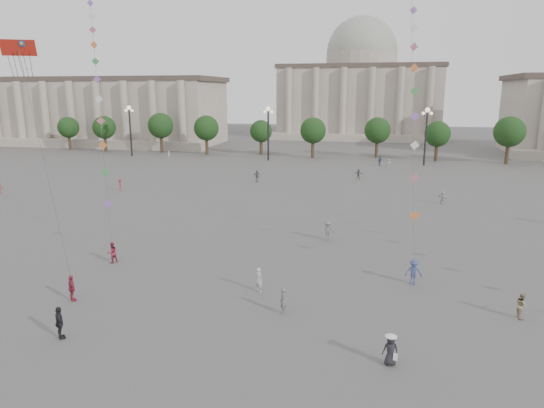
# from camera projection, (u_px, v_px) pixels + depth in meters

# --- Properties ---
(ground) EXTENTS (360.00, 360.00, 0.00)m
(ground) POSITION_uv_depth(u_px,v_px,m) (248.00, 334.00, 27.62)
(ground) COLOR #54524F
(ground) RESTS_ON ground
(hall_west) EXTENTS (84.00, 26.22, 17.20)m
(hall_west) POSITION_uv_depth(u_px,v_px,m) (72.00, 111.00, 130.90)
(hall_west) COLOR #A39888
(hall_west) RESTS_ON ground
(hall_central) EXTENTS (48.30, 34.30, 35.50)m
(hall_central) POSITION_uv_depth(u_px,v_px,m) (360.00, 89.00, 147.25)
(hall_central) COLOR #A39888
(hall_central) RESTS_ON ground
(tree_row) EXTENTS (137.12, 5.12, 8.00)m
(tree_row) POSITION_uv_depth(u_px,v_px,m) (347.00, 132.00, 100.55)
(tree_row) COLOR #382B1C
(tree_row) RESTS_ON ground
(lamp_post_far_west) EXTENTS (2.00, 0.90, 10.65)m
(lamp_post_far_west) POSITION_uv_depth(u_px,v_px,m) (130.00, 121.00, 102.06)
(lamp_post_far_west) COLOR #262628
(lamp_post_far_west) RESTS_ON ground
(lamp_post_mid_west) EXTENTS (2.00, 0.90, 10.65)m
(lamp_post_mid_west) POSITION_uv_depth(u_px,v_px,m) (268.00, 123.00, 95.69)
(lamp_post_mid_west) COLOR #262628
(lamp_post_mid_west) RESTS_ON ground
(lamp_post_mid_east) EXTENTS (2.00, 0.90, 10.65)m
(lamp_post_mid_east) POSITION_uv_depth(u_px,v_px,m) (426.00, 126.00, 89.32)
(lamp_post_mid_east) COLOR #262628
(lamp_post_mid_east) RESTS_ON ground
(person_crowd_0) EXTENTS (1.04, 1.07, 1.80)m
(person_crowd_0) POSITION_uv_depth(u_px,v_px,m) (380.00, 161.00, 90.60)
(person_crowd_0) COLOR #384F7F
(person_crowd_0) RESTS_ON ground
(person_crowd_4) EXTENTS (1.47, 1.20, 1.57)m
(person_crowd_4) POSITION_uv_depth(u_px,v_px,m) (389.00, 163.00, 87.79)
(person_crowd_4) COLOR silver
(person_crowd_4) RESTS_ON ground
(person_crowd_6) EXTENTS (1.38, 1.04, 1.90)m
(person_crowd_6) POSITION_uv_depth(u_px,v_px,m) (328.00, 231.00, 44.74)
(person_crowd_6) COLOR slate
(person_crowd_6) RESTS_ON ground
(person_crowd_7) EXTENTS (1.41, 1.27, 1.56)m
(person_crowd_7) POSITION_uv_depth(u_px,v_px,m) (443.00, 198.00, 59.54)
(person_crowd_7) COLOR beige
(person_crowd_7) RESTS_ON ground
(person_crowd_10) EXTENTS (0.42, 0.61, 1.61)m
(person_crowd_10) POSITION_uv_depth(u_px,v_px,m) (169.00, 155.00, 99.63)
(person_crowd_10) COLOR beige
(person_crowd_10) RESTS_ON ground
(person_crowd_12) EXTENTS (1.49, 0.66, 1.56)m
(person_crowd_12) POSITION_uv_depth(u_px,v_px,m) (358.00, 174.00, 76.61)
(person_crowd_12) COLOR slate
(person_crowd_12) RESTS_ON ground
(person_crowd_13) EXTENTS (0.75, 0.70, 1.71)m
(person_crowd_13) POSITION_uv_depth(u_px,v_px,m) (259.00, 279.00, 33.34)
(person_crowd_13) COLOR #BCBBB7
(person_crowd_13) RESTS_ON ground
(person_crowd_16) EXTENTS (1.15, 0.73, 1.82)m
(person_crowd_16) POSITION_uv_depth(u_px,v_px,m) (257.00, 176.00, 73.97)
(person_crowd_16) COLOR #5B5C60
(person_crowd_16) RESTS_ON ground
(person_crowd_17) EXTENTS (0.98, 1.21, 1.63)m
(person_crowd_17) POSITION_uv_depth(u_px,v_px,m) (120.00, 185.00, 67.59)
(person_crowd_17) COLOR #9E2B3E
(person_crowd_17) RESTS_ON ground
(person_crowd_20) EXTENTS (0.62, 0.80, 1.63)m
(person_crowd_20) POSITION_uv_depth(u_px,v_px,m) (522.00, 305.00, 29.39)
(person_crowd_20) COLOR gray
(person_crowd_20) RESTS_ON ground
(person_crowd_21) EXTENTS (0.61, 0.72, 1.67)m
(person_crowd_21) POSITION_uv_depth(u_px,v_px,m) (283.00, 301.00, 29.96)
(person_crowd_21) COLOR slate
(person_crowd_21) RESTS_ON ground
(tourist_0) EXTENTS (1.09, 0.99, 1.78)m
(tourist_0) POSITION_uv_depth(u_px,v_px,m) (72.00, 288.00, 31.76)
(tourist_0) COLOR #972941
(tourist_0) RESTS_ON ground
(tourist_1) EXTENTS (1.11, 1.11, 1.89)m
(tourist_1) POSITION_uv_depth(u_px,v_px,m) (60.00, 323.00, 26.88)
(tourist_1) COLOR black
(tourist_1) RESTS_ON ground
(kite_flyer_0) EXTENTS (0.98, 1.04, 1.69)m
(kite_flyer_0) POSITION_uv_depth(u_px,v_px,m) (112.00, 253.00, 38.96)
(kite_flyer_0) COLOR maroon
(kite_flyer_0) RESTS_ON ground
(kite_flyer_1) EXTENTS (1.24, 0.77, 1.86)m
(kite_flyer_1) POSITION_uv_depth(u_px,v_px,m) (414.00, 272.00, 34.51)
(kite_flyer_1) COLOR #37437D
(kite_flyer_1) RESTS_ON ground
(hat_person) EXTENTS (0.90, 0.71, 1.69)m
(hat_person) POSITION_uv_depth(u_px,v_px,m) (390.00, 349.00, 24.30)
(hat_person) COLOR black
(hat_person) RESTS_ON ground
(dragon_kite) EXTENTS (3.40, 2.31, 15.75)m
(dragon_kite) POSITION_uv_depth(u_px,v_px,m) (20.00, 60.00, 32.41)
(dragon_kite) COLOR #AC1C12
(dragon_kite) RESTS_ON ground
(kite_train_west) EXTENTS (25.85, 39.88, 63.19)m
(kite_train_west) POSITION_uv_depth(u_px,v_px,m) (90.00, 3.00, 57.26)
(kite_train_west) COLOR #3F3F3F
(kite_train_west) RESTS_ON ground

